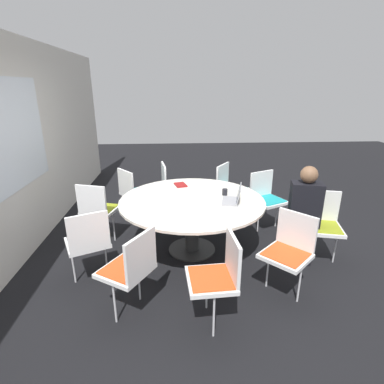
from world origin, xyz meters
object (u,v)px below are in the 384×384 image
at_px(handbag, 203,200).
at_px(coffee_cup, 225,192).
at_px(chair_7, 131,266).
at_px(chair_8, 218,272).
at_px(chair_6, 88,239).
at_px(person_0, 305,208).
at_px(chair_2, 229,186).
at_px(chair_3, 172,184).
at_px(chair_1, 266,195).
at_px(chair_9, 289,247).
at_px(chair_5, 97,207).
at_px(laptop, 234,198).
at_px(chair_4, 133,190).
at_px(spiral_notebook, 181,185).
at_px(chair_0, 322,221).

bearing_deg(handbag, coffee_cup, -173.72).
bearing_deg(chair_7, chair_8, -69.29).
relative_size(chair_6, person_0, 0.71).
height_order(chair_2, handbag, chair_2).
height_order(chair_3, chair_7, same).
bearing_deg(chair_1, coffee_cup, 8.70).
bearing_deg(chair_9, chair_5, 18.18).
bearing_deg(chair_6, chair_2, 18.17).
height_order(person_0, laptop, person_0).
relative_size(chair_1, chair_4, 1.00).
xyz_separation_m(chair_1, chair_6, (-1.24, 2.33, 0.00)).
bearing_deg(laptop, coffee_cup, -151.10).
bearing_deg(handbag, chair_6, 145.66).
bearing_deg(coffee_cup, spiral_notebook, 52.93).
xyz_separation_m(chair_6, chair_7, (-0.54, -0.53, 0.00)).
bearing_deg(chair_8, chair_2, -16.20).
bearing_deg(chair_7, chair_9, -49.77).
bearing_deg(chair_3, chair_1, 56.04).
height_order(chair_8, spiral_notebook, chair_8).
relative_size(chair_8, coffee_cup, 10.49).
bearing_deg(chair_8, person_0, -54.20).
xyz_separation_m(chair_4, chair_8, (-2.30, -1.03, 0.00)).
xyz_separation_m(chair_1, chair_9, (-1.54, 0.22, 0.00)).
relative_size(chair_3, chair_8, 1.00).
bearing_deg(chair_1, laptop, 23.76).
height_order(chair_2, chair_8, same).
xyz_separation_m(chair_9, spiral_notebook, (1.49, 1.08, 0.21)).
bearing_deg(person_0, chair_7, 35.96).
height_order(chair_4, coffee_cup, chair_4).
relative_size(chair_3, spiral_notebook, 3.63).
bearing_deg(chair_5, chair_8, -31.83).
bearing_deg(chair_9, chair_4, 0.83).
bearing_deg(person_0, chair_8, 52.91).
xyz_separation_m(chair_2, laptop, (-1.25, 0.17, 0.25)).
bearing_deg(chair_5, chair_3, 60.73).
distance_m(chair_3, chair_8, 2.64).
height_order(laptop, handbag, laptop).
xyz_separation_m(chair_7, person_0, (0.83, -1.97, 0.19)).
xyz_separation_m(chair_9, laptop, (0.80, 0.43, 0.25)).
xyz_separation_m(chair_4, person_0, (-1.32, -2.22, 0.19)).
distance_m(chair_0, coffee_cup, 1.25).
relative_size(chair_5, person_0, 0.71).
bearing_deg(chair_1, spiral_notebook, -23.06).
bearing_deg(person_0, chair_4, -17.50).
height_order(chair_1, chair_3, same).
bearing_deg(chair_9, chair_7, 55.63).
bearing_deg(laptop, handbag, -158.93).
distance_m(chair_7, spiral_notebook, 1.82).
height_order(chair_5, spiral_notebook, chair_5).
distance_m(chair_4, handbag, 1.34).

